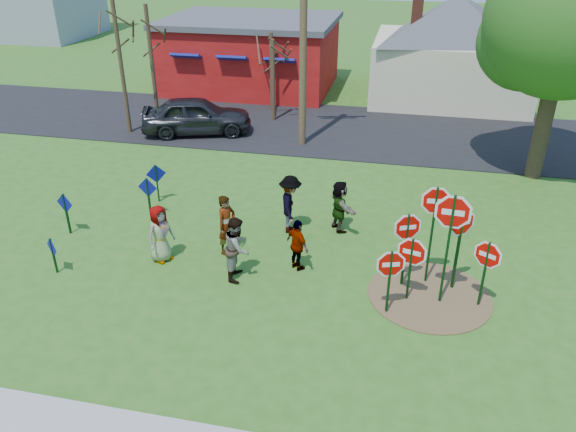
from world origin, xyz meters
name	(u,v)px	position (x,y,z in m)	size (l,w,h in m)	color
ground	(271,257)	(0.00, 0.00, 0.00)	(120.00, 120.00, 0.00)	#29621C
road	(329,129)	(0.00, 11.50, 0.02)	(120.00, 7.50, 0.04)	black
dirt_patch	(429,295)	(4.50, -1.00, 0.01)	(3.20, 3.20, 0.03)	brown
red_building	(252,53)	(-5.50, 17.99, 1.97)	(9.40, 7.69, 3.90)	maroon
cream_house	(453,44)	(5.50, 18.00, 2.92)	(9.40, 9.40, 6.50)	beige
stop_sign_a	(390,269)	(3.44, -1.93, 1.28)	(0.93, 0.30, 1.90)	black
stop_sign_b	(435,211)	(4.39, -0.35, 2.16)	(1.03, 0.11, 2.96)	black
stop_sign_c	(451,225)	(4.75, -1.19, 2.24)	(1.19, 0.10, 3.18)	black
stop_sign_d	(461,230)	(5.08, -0.52, 1.79)	(0.85, 0.58, 2.49)	black
stop_sign_e	(412,257)	(3.92, -1.27, 1.29)	(0.99, 0.27, 1.93)	black
stop_sign_f	(487,259)	(5.71, -1.16, 1.38)	(0.83, 0.50, 1.98)	black
stop_sign_g	(407,234)	(3.76, -0.65, 1.57)	(0.92, 0.40, 2.27)	black
blue_diamond_a	(53,252)	(-5.63, -2.06, 0.68)	(0.49, 0.34, 1.10)	black
blue_diamond_b	(66,209)	(-6.47, 0.02, 0.85)	(0.63, 0.20, 1.37)	black
blue_diamond_c	(148,192)	(-4.54, 1.71, 0.83)	(0.68, 0.07, 1.34)	black
blue_diamond_d	(157,179)	(-4.68, 2.71, 0.86)	(0.60, 0.34, 1.38)	black
person_a	(160,234)	(-3.02, -0.81, 0.86)	(0.84, 0.54, 1.71)	#374489
person_b	(227,225)	(-1.31, 0.00, 0.91)	(0.66, 0.43, 1.81)	#2F7B6D
person_c	(237,248)	(-0.63, -1.17, 0.91)	(0.88, 0.69, 1.81)	#975340
person_d	(290,204)	(0.23, 1.61, 0.93)	(1.21, 0.69, 1.87)	#38383D
person_e	(298,245)	(0.87, -0.47, 0.77)	(0.90, 0.37, 1.53)	#4F305C
person_f	(340,206)	(1.71, 2.03, 0.83)	(1.54, 0.49, 1.66)	#1B4D2D
suv	(197,115)	(-5.80, 9.60, 0.87)	(1.96, 4.87, 1.66)	#313135
utility_pole	(303,22)	(-0.87, 9.24, 5.13)	(2.35, 0.69, 9.75)	#4C3823
leafy_tree	(569,27)	(8.54, 7.75, 5.48)	(5.99, 5.47, 8.52)	#382819
bare_tree_west	(118,44)	(-8.92, 9.12, 4.00)	(1.80, 1.80, 6.18)	#382819
bare_tree_east	(273,69)	(-2.85, 12.21, 2.50)	(1.80, 1.80, 3.86)	#382819
bare_tree_mid	(150,49)	(-8.09, 10.42, 3.54)	(1.80, 1.80, 5.47)	#382819
bare_tree_extra	(271,61)	(-3.35, 13.92, 2.50)	(1.80, 1.80, 3.86)	#382819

